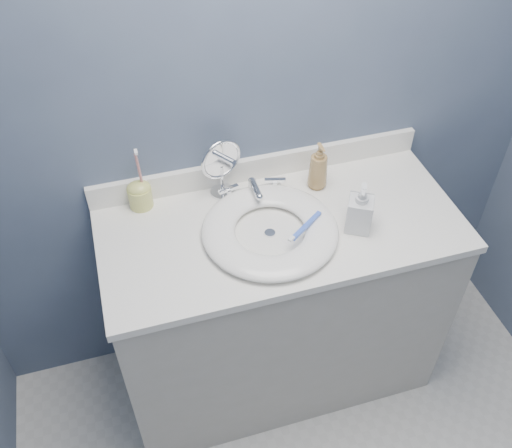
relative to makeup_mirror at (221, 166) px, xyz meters
name	(u,v)px	position (x,y,z in m)	size (l,w,h in m)	color
back_wall	(258,100)	(0.15, 0.06, 0.20)	(2.20, 0.02, 2.40)	#48546C
vanity_cabinet	(278,308)	(0.15, -0.21, -0.58)	(1.20, 0.55, 0.85)	#B8B2A8
countertop	(281,228)	(0.15, -0.21, -0.14)	(1.22, 0.57, 0.03)	white
backsplash	(259,167)	(0.15, 0.05, -0.08)	(1.22, 0.02, 0.09)	white
basin	(270,230)	(0.10, -0.24, -0.10)	(0.45, 0.45, 0.04)	white
drain	(270,233)	(0.10, -0.24, -0.12)	(0.04, 0.04, 0.01)	silver
faucet	(253,190)	(0.10, -0.05, -0.10)	(0.25, 0.13, 0.07)	silver
makeup_mirror	(221,166)	(0.00, 0.00, 0.00)	(0.15, 0.09, 0.23)	silver
soap_bottle_amber	(318,166)	(0.33, -0.06, -0.03)	(0.07, 0.07, 0.18)	#9C7A46
soap_bottle_clear	(361,207)	(0.39, -0.30, -0.03)	(0.08, 0.08, 0.18)	silver
toothbrush_holder	(140,193)	(-0.29, 0.02, -0.07)	(0.08, 0.08, 0.24)	#CDCF67
toothbrush_lying	(305,227)	(0.20, -0.29, -0.08)	(0.15, 0.11, 0.02)	blue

